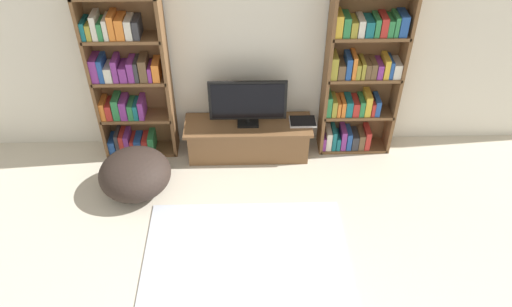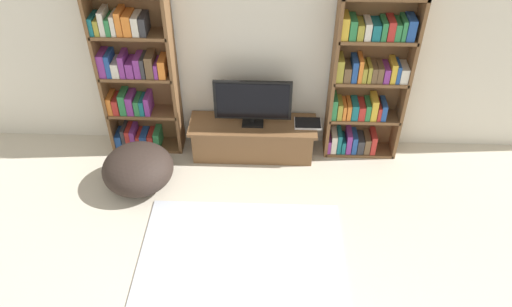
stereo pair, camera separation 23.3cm
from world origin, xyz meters
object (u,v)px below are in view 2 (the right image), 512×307
Objects in this scene: bookshelf_right at (367,81)px; television at (253,102)px; tv_stand at (253,138)px; beanbag_ottoman at (138,169)px; laptop at (308,123)px; bookshelf_left at (135,76)px.

television is (-1.23, -0.12, -0.22)m from bookshelf_right.
beanbag_ottoman is (-1.21, -0.60, 0.02)m from tv_stand.
television reaches higher than laptop.
beanbag_ottoman is (0.08, -0.72, -0.72)m from bookshelf_left.
bookshelf_left is 6.46× the size of laptop.
beanbag_ottoman is at bearing -163.70° from bookshelf_right.
laptop is (0.62, 0.02, -0.29)m from television.
laptop is at bearing 1.51° from television.
bookshelf_right is (2.52, -0.00, -0.00)m from bookshelf_left.
bookshelf_left is 1.49m from tv_stand.
bookshelf_left is at bearing 174.66° from television.
bookshelf_right is 1.25m from television.
bookshelf_left is 2.52m from bookshelf_right.
bookshelf_right is at bearing 16.30° from beanbag_ottoman.
tv_stand is at bearing 26.20° from beanbag_ottoman.
television is at bearing -174.47° from bookshelf_right.
bookshelf_right is at bearing 9.60° from laptop.
tv_stand is at bearing 90.00° from television.
television is (1.29, -0.12, -0.22)m from bookshelf_left.
bookshelf_right is 1.34× the size of tv_stand.
laptop is at bearing -3.12° from bookshelf_left.
tv_stand is 4.83× the size of laptop.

